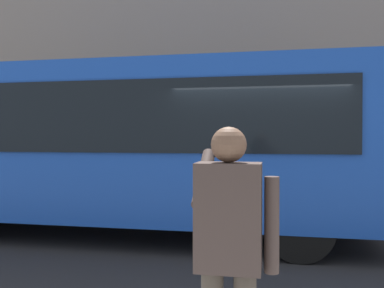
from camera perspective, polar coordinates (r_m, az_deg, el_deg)
ground_plane at (r=7.10m, az=9.48°, el=-13.62°), size 60.00×60.00×0.00m
building_facade_far at (r=14.30m, az=10.49°, el=18.03°), size 28.00×1.55×12.00m
red_bus at (r=7.62m, az=-9.16°, el=0.18°), size 9.05×2.54×3.08m
pedestrian_photographer at (r=2.61m, az=5.17°, el=-13.34°), size 0.53×0.52×1.70m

